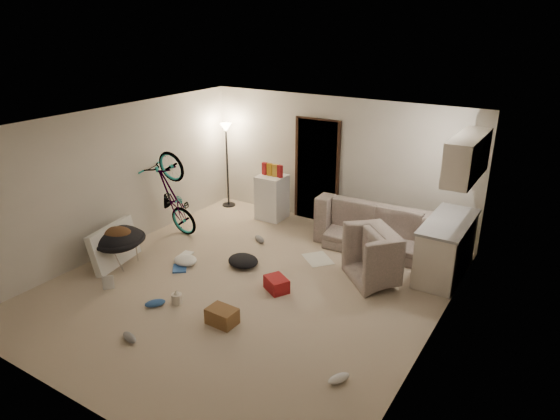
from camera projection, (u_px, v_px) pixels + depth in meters
The scene contains 38 objects.
floor at pixel (248, 286), 7.67m from camera, with size 5.50×6.00×0.02m, color #BAA78F.
ceiling at pixel (244, 124), 6.76m from camera, with size 5.50×6.00×0.02m, color white.
wall_back at pixel (337, 162), 9.59m from camera, with size 5.50×0.02×2.50m, color beige.
wall_front at pixel (65, 305), 4.83m from camera, with size 5.50×0.02×2.50m, color beige.
wall_left at pixel (116, 180), 8.58m from camera, with size 0.02×6.00×2.50m, color beige.
wall_right at pixel (437, 255), 5.85m from camera, with size 0.02×6.00×2.50m, color beige.
doorway at pixel (317, 171), 9.84m from camera, with size 0.85×0.10×2.04m, color black.
door_trim at pixel (317, 171), 9.82m from camera, with size 0.97×0.04×2.10m, color black.
floor_lamp at pixel (227, 147), 10.47m from camera, with size 0.28×0.28×1.81m.
kitchen_counter at pixel (446, 249), 7.89m from camera, with size 0.60×1.50×0.88m, color beige.
counter_top at pixel (449, 222), 7.72m from camera, with size 0.64×1.54×0.04m, color gray.
kitchen_uppers at pixel (467, 157), 7.28m from camera, with size 0.38×1.40×0.65m, color beige.
sofa at pixel (379, 229), 8.93m from camera, with size 2.17×0.85×0.63m, color #3A423A.
armchair at pixel (390, 260), 7.78m from camera, with size 0.97×0.85×0.63m, color #3A423A.
bicycle at pixel (174, 213), 9.32m from camera, with size 0.59×1.70×0.89m, color black.
book_asset at pixel (103, 290), 7.55m from camera, with size 0.17×0.23×0.02m, color maroon.
mini_fridge at pixel (272, 197), 10.11m from camera, with size 0.53×0.53×0.90m, color white.
snack_box_0 at pixel (265, 170), 10.00m from camera, with size 0.10×0.07×0.30m, color maroon.
snack_box_1 at pixel (270, 171), 9.94m from camera, with size 0.10×0.07×0.30m, color #C68418.
snack_box_2 at pixel (275, 172), 9.88m from camera, with size 0.10×0.07×0.30m, color gold.
snack_box_3 at pixel (280, 173), 9.82m from camera, with size 0.10×0.07×0.30m, color maroon.
saucer_chair at pixel (118, 244), 8.19m from camera, with size 0.91×0.91×0.65m.
hoodie at pixel (117, 234), 8.07m from camera, with size 0.48×0.40×0.22m, color #492D19.
sofa_drape at pixel (332, 207), 9.31m from camera, with size 0.56×0.46×0.28m, color black.
tv_box at pixel (114, 245), 8.23m from camera, with size 0.12×1.04×0.68m, color silver.
drink_case_a at pixel (222, 316), 6.69m from camera, with size 0.39×0.28×0.22m, color brown.
drink_case_b at pixel (277, 284), 7.50m from camera, with size 0.37×0.27×0.21m, color maroon.
juicer at pixel (177, 298), 7.17m from camera, with size 0.15×0.15×0.22m.
newspaper at pixel (318, 259), 8.51m from camera, with size 0.40×0.53×0.01m, color silver.
book_blue at pixel (180, 268), 8.17m from camera, with size 0.22×0.30×0.03m, color #2D5AA6.
book_white at pixel (186, 254), 8.66m from camera, with size 0.18×0.24×0.02m, color silver.
shoe_1 at pixel (259, 239), 9.16m from camera, with size 0.29×0.12×0.11m, color slate.
shoe_2 at pixel (155, 303), 7.10m from camera, with size 0.29×0.12×0.11m, color #2D5AA6.
shoe_3 at pixel (130, 337), 6.35m from camera, with size 0.28×0.11×0.10m, color slate.
shoe_4 at pixel (339, 378), 5.63m from camera, with size 0.28×0.11×0.10m, color white.
clothes_lump_a at pixel (243, 261), 8.27m from camera, with size 0.54×0.46×0.17m, color black.
clothes_lump_b at pixel (356, 241), 9.06m from camera, with size 0.42×0.36×0.13m, color black.
clothes_lump_c at pixel (185, 260), 8.33m from camera, with size 0.42×0.36×0.13m, color silver.
Camera 1 is at (3.98, -5.45, 3.86)m, focal length 32.00 mm.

